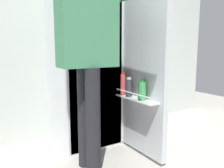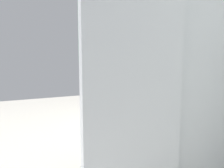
% 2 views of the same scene
% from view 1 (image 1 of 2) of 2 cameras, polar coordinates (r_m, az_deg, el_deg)
% --- Properties ---
extents(ground_plane, '(6.95, 6.95, 0.00)m').
position_cam_1_polar(ground_plane, '(2.30, -0.40, -17.93)').
color(ground_plane, '#B7B2A8').
extents(kitchen_wall, '(4.40, 0.10, 2.42)m').
position_cam_1_polar(kitchen_wall, '(2.86, -10.04, 12.23)').
color(kitchen_wall, beige).
rests_on(kitchen_wall, ground_plane).
extents(refrigerator, '(0.67, 1.21, 1.73)m').
position_cam_1_polar(refrigerator, '(2.50, -5.79, 4.96)').
color(refrigerator, silver).
rests_on(refrigerator, ground_plane).
extents(person, '(0.57, 0.80, 1.76)m').
position_cam_1_polar(person, '(1.90, -5.67, 9.94)').
color(person, black).
rests_on(person, ground_plane).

